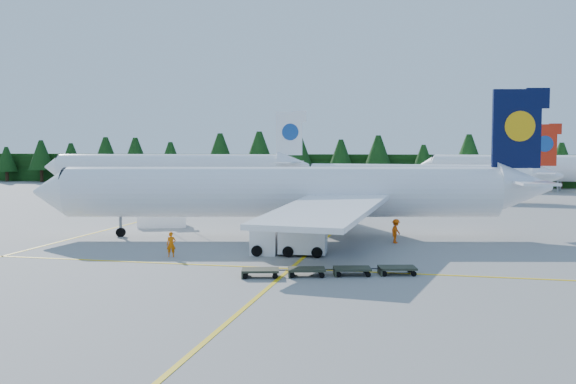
% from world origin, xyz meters
% --- Properties ---
extents(ground, '(320.00, 320.00, 0.00)m').
position_xyz_m(ground, '(0.00, 0.00, 0.00)').
color(ground, gray).
rests_on(ground, ground).
extents(taxi_stripe_a, '(0.25, 120.00, 0.01)m').
position_xyz_m(taxi_stripe_a, '(-14.00, 20.00, 0.01)').
color(taxi_stripe_a, yellow).
rests_on(taxi_stripe_a, ground).
extents(taxi_stripe_b, '(0.25, 120.00, 0.01)m').
position_xyz_m(taxi_stripe_b, '(6.00, 20.00, 0.01)').
color(taxi_stripe_b, yellow).
rests_on(taxi_stripe_b, ground).
extents(taxi_stripe_cross, '(80.00, 0.25, 0.01)m').
position_xyz_m(taxi_stripe_cross, '(0.00, -6.00, 0.01)').
color(taxi_stripe_cross, yellow).
rests_on(taxi_stripe_cross, ground).
extents(treeline_hedge, '(220.00, 4.00, 6.00)m').
position_xyz_m(treeline_hedge, '(0.00, 82.00, 3.00)').
color(treeline_hedge, black).
rests_on(treeline_hedge, ground).
extents(airliner_navy, '(41.00, 33.38, 12.07)m').
position_xyz_m(airliner_navy, '(1.67, 7.26, 3.63)').
color(airliner_navy, white).
rests_on(airliner_navy, ground).
extents(airliner_red, '(35.86, 29.41, 10.42)m').
position_xyz_m(airliner_red, '(11.68, 48.42, 3.13)').
color(airliner_red, white).
rests_on(airliner_red, ground).
extents(airliner_far_left, '(44.85, 6.09, 13.04)m').
position_xyz_m(airliner_far_left, '(-29.87, 55.52, 4.09)').
color(airliner_far_left, white).
rests_on(airliner_far_left, ground).
extents(airliner_far_right, '(42.90, 14.29, 12.72)m').
position_xyz_m(airliner_far_right, '(31.56, 70.18, 3.99)').
color(airliner_far_right, white).
rests_on(airliner_far_right, ground).
extents(airstairs, '(5.11, 6.71, 3.97)m').
position_xyz_m(airstairs, '(-10.20, 11.80, 0.86)').
color(airstairs, white).
rests_on(airstairs, ground).
extents(service_truck, '(5.28, 2.24, 2.49)m').
position_xyz_m(service_truck, '(4.83, -1.12, 1.23)').
color(service_truck, white).
rests_on(service_truck, ground).
extents(dolly_train, '(9.95, 4.23, 0.12)m').
position_xyz_m(dolly_train, '(8.64, -7.59, 0.40)').
color(dolly_train, '#313425').
rests_on(dolly_train, ground).
extents(crew_a, '(0.71, 0.58, 1.69)m').
position_xyz_m(crew_a, '(-2.76, -3.65, 0.85)').
color(crew_a, '#F16605').
rests_on(crew_a, ground).
extents(crew_b, '(0.97, 0.79, 1.90)m').
position_xyz_m(crew_b, '(4.11, 0.43, 0.95)').
color(crew_b, '#E94A04').
rests_on(crew_b, ground).
extents(crew_c, '(0.76, 0.91, 1.88)m').
position_xyz_m(crew_c, '(11.67, 5.94, 0.94)').
color(crew_c, '#ED4D04').
rests_on(crew_c, ground).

